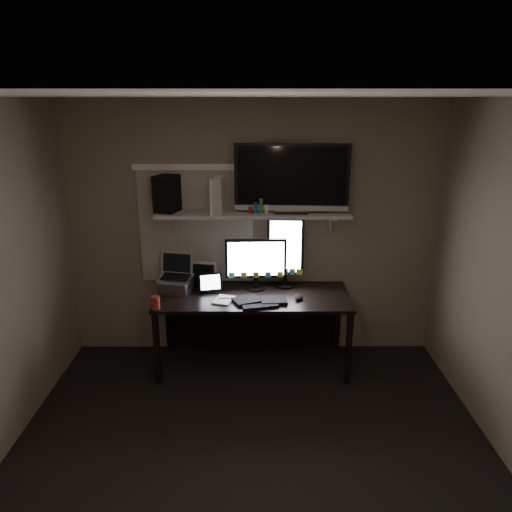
{
  "coord_description": "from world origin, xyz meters",
  "views": [
    {
      "loc": [
        0.02,
        -2.92,
        2.48
      ],
      "look_at": [
        0.03,
        1.25,
        1.17
      ],
      "focal_mm": 35.0,
      "sensor_mm": 36.0,
      "label": 1
    }
  ],
  "objects_px": {
    "monitor_portrait": "(285,252)",
    "game_console": "(218,195)",
    "mouse": "(299,298)",
    "speaker": "(167,194)",
    "laptop": "(175,274)",
    "desk": "(253,307)",
    "keyboard": "(260,301)",
    "monitor_landscape": "(256,264)",
    "tv": "(292,178)",
    "cup": "(155,302)",
    "tablet": "(211,283)"
  },
  "relations": [
    {
      "from": "monitor_portrait",
      "to": "game_console",
      "type": "relative_size",
      "value": 2.14
    },
    {
      "from": "mouse",
      "to": "tablet",
      "type": "distance_m",
      "value": 0.84
    },
    {
      "from": "desk",
      "to": "monitor_portrait",
      "type": "relative_size",
      "value": 2.56
    },
    {
      "from": "monitor_landscape",
      "to": "tablet",
      "type": "distance_m",
      "value": 0.47
    },
    {
      "from": "laptop",
      "to": "speaker",
      "type": "distance_m",
      "value": 0.76
    },
    {
      "from": "laptop",
      "to": "tv",
      "type": "height_order",
      "value": "tv"
    },
    {
      "from": "laptop",
      "to": "monitor_portrait",
      "type": "bearing_deg",
      "value": 20.79
    },
    {
      "from": "cup",
      "to": "keyboard",
      "type": "bearing_deg",
      "value": 8.44
    },
    {
      "from": "mouse",
      "to": "speaker",
      "type": "height_order",
      "value": "speaker"
    },
    {
      "from": "desk",
      "to": "monitor_portrait",
      "type": "xyz_separation_m",
      "value": [
        0.31,
        0.12,
        0.53
      ]
    },
    {
      "from": "desk",
      "to": "monitor_landscape",
      "type": "distance_m",
      "value": 0.44
    },
    {
      "from": "monitor_landscape",
      "to": "laptop",
      "type": "bearing_deg",
      "value": -176.29
    },
    {
      "from": "laptop",
      "to": "speaker",
      "type": "xyz_separation_m",
      "value": [
        -0.07,
        0.14,
        0.74
      ]
    },
    {
      "from": "game_console",
      "to": "speaker",
      "type": "distance_m",
      "value": 0.47
    },
    {
      "from": "tv",
      "to": "laptop",
      "type": "bearing_deg",
      "value": -170.31
    },
    {
      "from": "monitor_portrait",
      "to": "tablet",
      "type": "height_order",
      "value": "monitor_portrait"
    },
    {
      "from": "desk",
      "to": "speaker",
      "type": "relative_size",
      "value": 5.3
    },
    {
      "from": "desk",
      "to": "game_console",
      "type": "distance_m",
      "value": 1.14
    },
    {
      "from": "keyboard",
      "to": "laptop",
      "type": "height_order",
      "value": "laptop"
    },
    {
      "from": "monitor_portrait",
      "to": "cup",
      "type": "relative_size",
      "value": 6.21
    },
    {
      "from": "monitor_portrait",
      "to": "keyboard",
      "type": "bearing_deg",
      "value": -116.25
    },
    {
      "from": "tv",
      "to": "speaker",
      "type": "distance_m",
      "value": 1.16
    },
    {
      "from": "speaker",
      "to": "tv",
      "type": "bearing_deg",
      "value": 17.27
    },
    {
      "from": "desk",
      "to": "speaker",
      "type": "distance_m",
      "value": 1.36
    },
    {
      "from": "tablet",
      "to": "monitor_portrait",
      "type": "bearing_deg",
      "value": -0.28
    },
    {
      "from": "tablet",
      "to": "game_console",
      "type": "xyz_separation_m",
      "value": [
        0.08,
        0.12,
        0.82
      ]
    },
    {
      "from": "desk",
      "to": "tv",
      "type": "relative_size",
      "value": 1.72
    },
    {
      "from": "tablet",
      "to": "speaker",
      "type": "height_order",
      "value": "speaker"
    },
    {
      "from": "monitor_landscape",
      "to": "keyboard",
      "type": "xyz_separation_m",
      "value": [
        0.04,
        -0.33,
        -0.24
      ]
    },
    {
      "from": "monitor_portrait",
      "to": "keyboard",
      "type": "height_order",
      "value": "monitor_portrait"
    },
    {
      "from": "keyboard",
      "to": "tablet",
      "type": "height_order",
      "value": "tablet"
    },
    {
      "from": "monitor_portrait",
      "to": "mouse",
      "type": "xyz_separation_m",
      "value": [
        0.11,
        -0.35,
        -0.33
      ]
    },
    {
      "from": "mouse",
      "to": "monitor_portrait",
      "type": "bearing_deg",
      "value": 124.93
    },
    {
      "from": "monitor_portrait",
      "to": "tv",
      "type": "relative_size",
      "value": 0.67
    },
    {
      "from": "keyboard",
      "to": "laptop",
      "type": "relative_size",
      "value": 1.38
    },
    {
      "from": "desk",
      "to": "mouse",
      "type": "height_order",
      "value": "mouse"
    },
    {
      "from": "monitor_landscape",
      "to": "monitor_portrait",
      "type": "distance_m",
      "value": 0.31
    },
    {
      "from": "desk",
      "to": "laptop",
      "type": "xyz_separation_m",
      "value": [
        -0.73,
        -0.04,
        0.35
      ]
    },
    {
      "from": "game_console",
      "to": "monitor_landscape",
      "type": "bearing_deg",
      "value": 4.57
    },
    {
      "from": "laptop",
      "to": "mouse",
      "type": "bearing_deg",
      "value": 2.58
    },
    {
      "from": "mouse",
      "to": "cup",
      "type": "height_order",
      "value": "cup"
    },
    {
      "from": "tv",
      "to": "cup",
      "type": "bearing_deg",
      "value": -153.73
    },
    {
      "from": "monitor_portrait",
      "to": "laptop",
      "type": "xyz_separation_m",
      "value": [
        -1.04,
        -0.16,
        -0.17
      ]
    },
    {
      "from": "keyboard",
      "to": "tv",
      "type": "relative_size",
      "value": 0.47
    },
    {
      "from": "tablet",
      "to": "laptop",
      "type": "bearing_deg",
      "value": 164.33
    },
    {
      "from": "monitor_landscape",
      "to": "speaker",
      "type": "bearing_deg",
      "value": 173.47
    },
    {
      "from": "cup",
      "to": "monitor_portrait",
      "type": "bearing_deg",
      "value": 25.16
    },
    {
      "from": "monitor_portrait",
      "to": "game_console",
      "type": "xyz_separation_m",
      "value": [
        -0.64,
        -0.05,
        0.56
      ]
    },
    {
      "from": "keyboard",
      "to": "tablet",
      "type": "xyz_separation_m",
      "value": [
        -0.47,
        0.24,
        0.08
      ]
    },
    {
      "from": "monitor_landscape",
      "to": "cup",
      "type": "bearing_deg",
      "value": -154.32
    }
  ]
}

